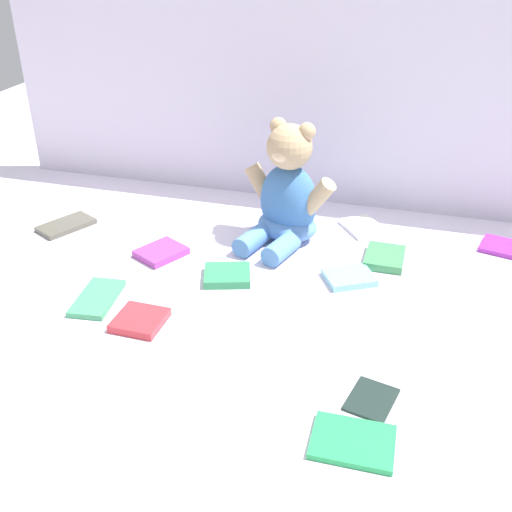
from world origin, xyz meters
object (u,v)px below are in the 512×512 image
(book_case_6, at_px, (140,320))
(book_case_7, at_px, (385,257))
(book_case_2, at_px, (504,247))
(book_case_8, at_px, (353,442))
(book_case_0, at_px, (66,225))
(book_case_1, at_px, (349,277))
(teddy_bear, at_px, (287,197))
(book_case_4, at_px, (227,275))
(book_case_9, at_px, (363,227))
(book_case_3, at_px, (372,398))
(book_case_5, at_px, (97,298))
(book_case_10, at_px, (161,252))

(book_case_6, bearing_deg, book_case_7, 132.29)
(book_case_2, bearing_deg, book_case_8, 173.84)
(book_case_8, bearing_deg, book_case_0, -124.12)
(book_case_6, relative_size, book_case_7, 0.83)
(book_case_2, bearing_deg, book_case_1, 139.87)
(book_case_1, xyz_separation_m, book_case_6, (-0.37, -0.28, 0.00))
(teddy_bear, xyz_separation_m, book_case_7, (0.25, -0.05, -0.10))
(book_case_4, xyz_separation_m, book_case_9, (0.26, 0.33, -0.00))
(book_case_3, distance_m, book_case_4, 0.46)
(book_case_0, relative_size, book_case_7, 1.22)
(book_case_1, height_order, book_case_4, book_case_4)
(book_case_8, bearing_deg, book_case_6, -114.78)
(book_case_1, distance_m, book_case_4, 0.27)
(book_case_0, distance_m, book_case_7, 0.81)
(book_case_9, bearing_deg, book_case_1, 54.29)
(book_case_3, bearing_deg, book_case_1, 117.03)
(book_case_1, distance_m, book_case_5, 0.54)
(book_case_0, xyz_separation_m, book_case_1, (0.74, -0.06, 0.00))
(book_case_6, bearing_deg, book_case_9, 146.46)
(book_case_1, distance_m, book_case_2, 0.42)
(book_case_9, bearing_deg, book_case_6, 19.13)
(book_case_4, bearing_deg, book_case_1, -93.01)
(book_case_0, distance_m, book_case_5, 0.38)
(book_case_6, height_order, book_case_7, book_case_7)
(teddy_bear, relative_size, book_case_5, 2.12)
(book_case_7, relative_size, book_case_8, 0.90)
(book_case_4, distance_m, book_case_10, 0.19)
(teddy_bear, xyz_separation_m, book_case_4, (-0.08, -0.23, -0.10))
(book_case_6, bearing_deg, book_case_4, 152.74)
(book_case_1, relative_size, book_case_4, 1.03)
(teddy_bear, height_order, book_case_6, teddy_bear)
(book_case_8, relative_size, book_case_9, 1.11)
(book_case_0, height_order, book_case_10, book_case_10)
(teddy_bear, distance_m, book_case_10, 0.33)
(book_case_1, bearing_deg, book_case_4, -105.03)
(teddy_bear, relative_size, book_case_4, 2.94)
(book_case_4, bearing_deg, book_case_7, -79.31)
(book_case_10, bearing_deg, teddy_bear, -119.79)
(book_case_3, relative_size, book_case_8, 0.72)
(book_case_2, distance_m, book_case_8, 0.76)
(book_case_9, bearing_deg, book_case_0, -20.93)
(book_case_6, bearing_deg, book_case_10, -163.77)
(book_case_6, bearing_deg, book_case_5, -111.46)
(book_case_6, xyz_separation_m, book_case_7, (0.44, 0.38, 0.00))
(book_case_1, relative_size, book_case_2, 0.99)
(book_case_7, bearing_deg, book_case_2, 27.19)
(book_case_3, relative_size, book_case_10, 0.86)
(book_case_8, bearing_deg, book_case_9, -175.05)
(book_case_3, relative_size, book_case_6, 0.97)
(book_case_10, bearing_deg, book_case_4, -169.74)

